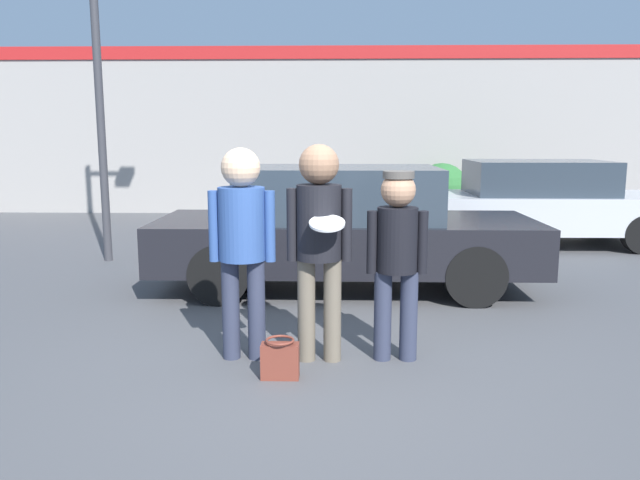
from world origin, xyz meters
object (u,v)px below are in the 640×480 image
at_px(parked_car_near, 343,228).
at_px(shrub, 441,191).
at_px(person_middle_with_frisbee, 319,231).
at_px(person_right, 397,249).
at_px(handbag, 280,359).
at_px(person_left, 242,233).
at_px(parked_car_far, 540,203).

distance_m(parked_car_near, shrub, 7.13).
xyz_separation_m(person_middle_with_frisbee, person_right, (0.65, 0.04, -0.16)).
xyz_separation_m(person_right, handbag, (-0.95, -0.45, -0.81)).
xyz_separation_m(person_left, handbag, (0.35, -0.44, -0.94)).
distance_m(person_middle_with_frisbee, person_right, 0.67).
distance_m(person_right, parked_car_far, 6.51).
bearing_deg(person_middle_with_frisbee, person_right, 3.35).
distance_m(person_left, person_right, 1.30).
height_order(parked_car_near, handbag, parked_car_near).
distance_m(parked_car_near, parked_car_far, 4.74).
xyz_separation_m(person_left, parked_car_near, (0.88, 2.51, -0.33)).
xyz_separation_m(person_middle_with_frisbee, shrub, (2.56, 9.28, -0.49)).
xyz_separation_m(person_left, shrub, (3.21, 9.25, -0.47)).
height_order(person_middle_with_frisbee, handbag, person_middle_with_frisbee).
distance_m(person_left, parked_car_near, 2.68).
relative_size(person_left, parked_car_near, 0.39).
bearing_deg(shrub, person_middle_with_frisbee, -105.40).
bearing_deg(shrub, person_right, -101.66).
bearing_deg(parked_car_near, person_left, -109.23).
bearing_deg(person_middle_with_frisbee, handbag, -126.27).
relative_size(person_right, shrub, 1.28).
relative_size(person_right, parked_car_far, 0.36).
bearing_deg(handbag, parked_car_far, 57.31).
height_order(person_right, parked_car_far, person_right).
height_order(person_left, parked_car_near, person_left).
bearing_deg(person_right, parked_car_near, 99.49).
relative_size(parked_car_near, parked_car_far, 1.04).
bearing_deg(shrub, person_left, -109.11).
distance_m(person_middle_with_frisbee, parked_car_near, 2.58).
height_order(person_right, parked_car_near, person_right).
xyz_separation_m(person_middle_with_frisbee, parked_car_near, (0.23, 2.55, -0.35)).
relative_size(parked_car_far, shrub, 3.52).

